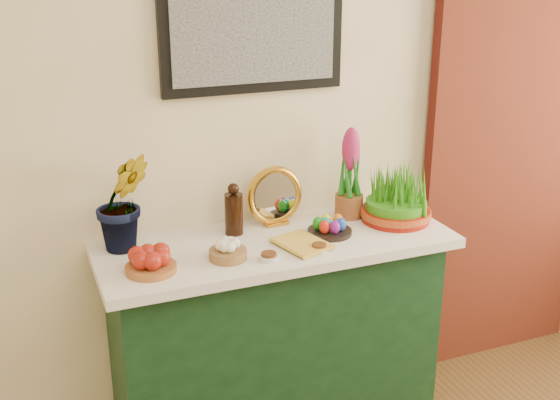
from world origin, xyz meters
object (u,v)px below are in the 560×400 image
at_px(book, 286,248).
at_px(mirror, 275,197).
at_px(sideboard, 276,342).
at_px(wheatgrass_sabzeh, 397,197).
at_px(hyacinth_green, 122,186).

bearing_deg(book, mirror, 61.52).
bearing_deg(sideboard, mirror, 69.16).
xyz_separation_m(mirror, wheatgrass_sabzeh, (0.48, -0.15, -0.01)).
bearing_deg(mirror, hyacinth_green, -177.53).
height_order(hyacinth_green, mirror, hyacinth_green).
distance_m(hyacinth_green, book, 0.65).
relative_size(mirror, book, 1.19).
xyz_separation_m(mirror, book, (-0.07, -0.28, -0.10)).
bearing_deg(book, hyacinth_green, 140.20).
bearing_deg(hyacinth_green, mirror, -0.54).
relative_size(hyacinth_green, book, 2.40).
bearing_deg(hyacinth_green, sideboard, -15.62).
height_order(sideboard, mirror, mirror).
relative_size(hyacinth_green, wheatgrass_sabzeh, 1.71).
distance_m(hyacinth_green, wheatgrass_sabzeh, 1.11).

